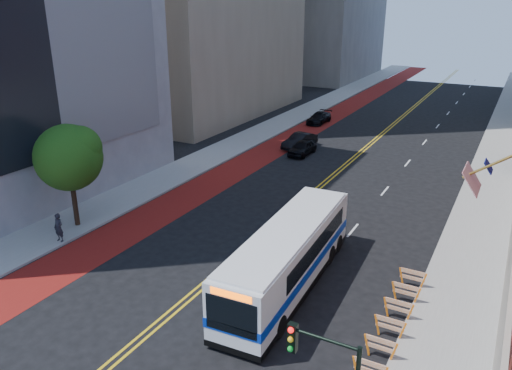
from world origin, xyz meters
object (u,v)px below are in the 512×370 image
Objects in this scene: street_tree at (69,155)px; pedestrian at (59,228)px; car_c at (319,118)px; transit_bus at (289,255)px; car_b at (300,141)px; car_a at (303,147)px.

pedestrian is (0.84, -2.25, -3.86)m from street_tree.
car_c is 37.00m from pedestrian.
transit_bus is at bearing -0.08° from street_tree.
car_c is (-2.21, 10.88, -0.08)m from car_b.
car_a is 13.20m from car_c.
street_tree is 1.50× the size of car_c.
car_a is at bearing -48.49° from car_b.
street_tree is 3.74× the size of pedestrian.
car_b is 26.44m from pedestrian.
car_c is at bearing 87.00° from pedestrian.
car_c is at bearing 105.90° from car_a.
transit_bus is 2.77× the size of car_c.
car_b is (-9.74, 23.82, -1.03)m from transit_bus.
transit_bus is at bearing -69.11° from car_c.
car_a is 0.91× the size of car_c.
street_tree reaches higher than car_c.
car_c is at bearing 112.15° from car_b.
transit_bus is 25.75m from car_b.
transit_bus reaches higher than car_a.
car_a is 2.27× the size of pedestrian.
transit_bus is 14.47m from pedestrian.
pedestrian is at bearing -101.96° from car_a.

